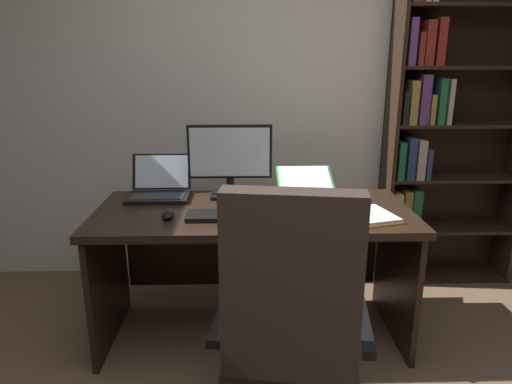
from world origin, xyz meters
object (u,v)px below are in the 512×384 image
(computer_mouse, at_px, (168,215))
(notepad, at_px, (290,207))
(keyboard, at_px, (229,216))
(desk, at_px, (253,240))
(reading_stand_with_book, at_px, (305,181))
(office_chair, at_px, (290,344))
(laptop, at_px, (160,188))
(open_binder, at_px, (348,218))
(monitor, at_px, (230,161))
(pen, at_px, (294,206))
(bookshelf, at_px, (440,129))

(computer_mouse, height_order, notepad, computer_mouse)
(keyboard, bearing_deg, desk, 58.98)
(notepad, bearing_deg, computer_mouse, -167.00)
(reading_stand_with_book, bearing_deg, office_chair, -99.97)
(laptop, relative_size, reading_stand_with_book, 1.04)
(office_chair, bearing_deg, notepad, 93.21)
(open_binder, relative_size, notepad, 2.50)
(monitor, xyz_separation_m, laptop, (-0.41, 0.01, -0.16))
(reading_stand_with_book, xyz_separation_m, open_binder, (0.15, -0.50, -0.06))
(monitor, xyz_separation_m, pen, (0.34, -0.23, -0.19))
(bookshelf, xyz_separation_m, laptop, (-1.78, -0.44, -0.27))
(office_chair, height_order, computer_mouse, office_chair)
(bookshelf, relative_size, computer_mouse, 21.11)
(notepad, bearing_deg, pen, 0.00)
(office_chair, distance_m, computer_mouse, 0.90)
(desk, height_order, office_chair, office_chair)
(monitor, distance_m, computer_mouse, 0.51)
(desk, bearing_deg, open_binder, -29.67)
(laptop, height_order, open_binder, laptop)
(laptop, bearing_deg, reading_stand_with_book, 4.77)
(bookshelf, relative_size, notepad, 10.46)
(bookshelf, distance_m, keyboard, 1.63)
(desk, relative_size, open_binder, 3.16)
(office_chair, xyz_separation_m, keyboard, (-0.25, 0.65, 0.29))
(office_chair, xyz_separation_m, reading_stand_with_book, (0.19, 1.09, 0.35))
(bookshelf, height_order, reading_stand_with_book, bookshelf)
(laptop, distance_m, reading_stand_with_book, 0.85)
(reading_stand_with_book, bearing_deg, open_binder, -73.76)
(desk, height_order, laptop, laptop)
(notepad, bearing_deg, reading_stand_with_book, 68.43)
(monitor, bearing_deg, office_chair, -76.28)
(monitor, height_order, open_binder, monitor)
(open_binder, relative_size, pen, 3.75)
(keyboard, bearing_deg, reading_stand_with_book, 45.45)
(bookshelf, distance_m, reading_stand_with_book, 1.04)
(bookshelf, xyz_separation_m, monitor, (-1.38, -0.45, -0.11))
(monitor, height_order, pen, monitor)
(desk, xyz_separation_m, monitor, (-0.13, 0.16, 0.41))
(office_chair, distance_m, pen, 0.85)
(desk, relative_size, laptop, 4.84)
(open_binder, bearing_deg, pen, 126.60)
(bookshelf, bearing_deg, computer_mouse, -153.94)
(office_chair, xyz_separation_m, notepad, (0.07, 0.79, 0.29))
(office_chair, height_order, monitor, monitor)
(laptop, distance_m, notepad, 0.76)
(desk, distance_m, monitor, 0.46)
(keyboard, height_order, open_binder, same)
(computer_mouse, distance_m, pen, 0.66)
(office_chair, distance_m, open_binder, 0.74)
(desk, distance_m, pen, 0.31)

